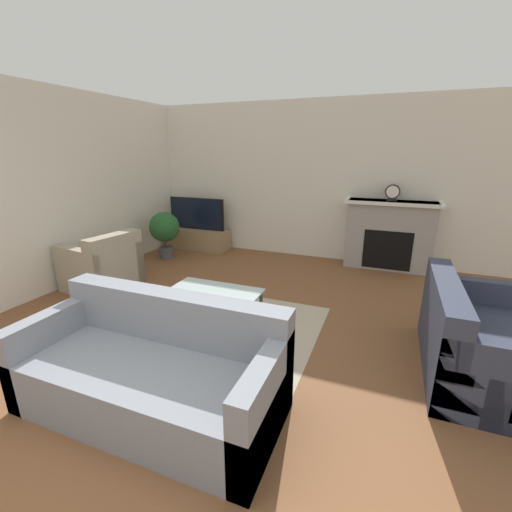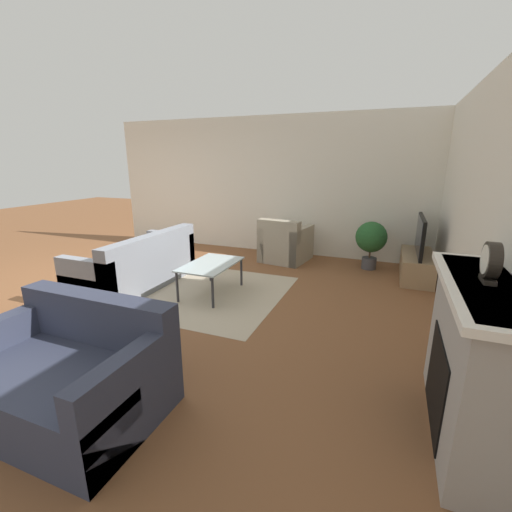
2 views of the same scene
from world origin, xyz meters
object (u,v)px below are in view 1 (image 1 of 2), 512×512
Objects in this scene: mantel_clock at (393,192)px; armchair_by_window at (103,268)px; coffee_table at (212,296)px; tv at (197,214)px; couch_loveseat at (481,345)px; couch_sectional at (154,372)px; potted_plant at (164,229)px.

armchair_by_window is at bearing -146.63° from mantel_clock.
coffee_table is at bearing -119.77° from mantel_clock.
coffee_table is (1.83, -2.77, -0.30)m from tv.
mantel_clock is at bearing 2.17° from tv.
couch_loveseat is at bearing 3.92° from coffee_table.
mantel_clock reaches higher than tv.
couch_sectional is 4.45m from mantel_clock.
coffee_table is at bearing 84.29° from armchair_by_window.
tv reaches higher than coffee_table.
tv reaches higher than couch_sectional.
couch_sectional is (1.97, -3.94, -0.41)m from tv.
mantel_clock is (-0.85, 2.73, 0.96)m from couch_loveseat.
couch_loveseat is 1.45× the size of coffee_table.
couch_loveseat is at bearing -30.90° from tv.
couch_sectional is at bearing 119.51° from couch_loveseat.
tv is 3.33m from coffee_table.
armchair_by_window is at bearing 166.25° from coffee_table.
potted_plant is 3.28× the size of mantel_clock.
tv is 4.48× the size of mantel_clock.
armchair_by_window is at bearing 85.96° from couch_loveseat.
mantel_clock reaches higher than couch_loveseat.
tv is at bearing -177.83° from mantel_clock.
couch_loveseat is at bearing -22.08° from potted_plant.
armchair_by_window is 2.06m from coffee_table.
mantel_clock is (1.52, 4.07, 0.96)m from couch_sectional.
tv is 3.53m from mantel_clock.
tv is at bearing 59.10° from couch_loveseat.
couch_loveseat is at bearing 94.01° from armchair_by_window.
armchair_by_window is 3.78× the size of mantel_clock.
couch_sectional is at bearing -55.50° from potted_plant.
coffee_table is 3.86× the size of mantel_clock.
tv is at bearing 72.99° from potted_plant.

